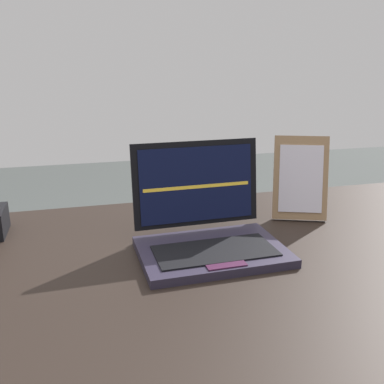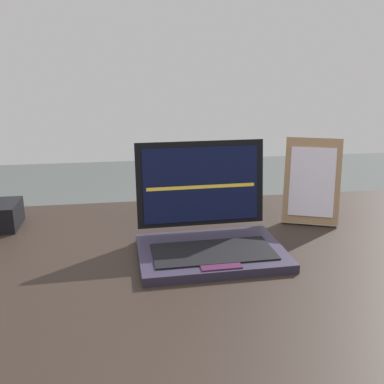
{
  "view_description": "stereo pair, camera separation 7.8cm",
  "coord_description": "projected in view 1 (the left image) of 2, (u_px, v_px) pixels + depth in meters",
  "views": [
    {
      "loc": [
        -0.14,
        -0.69,
        1.06
      ],
      "look_at": [
        0.05,
        0.04,
        0.84
      ],
      "focal_mm": 40.38,
      "sensor_mm": 36.0,
      "label": 1
    },
    {
      "loc": [
        -0.06,
        -0.7,
        1.06
      ],
      "look_at": [
        0.05,
        0.04,
        0.84
      ],
      "focal_mm": 40.38,
      "sensor_mm": 36.0,
      "label": 2
    }
  ],
  "objects": [
    {
      "name": "photo_frame",
      "position": [
        300.0,
        179.0,
        0.98
      ],
      "size": [
        0.13,
        0.1,
        0.19
      ],
      "color": "olive",
      "rests_on": "desk"
    },
    {
      "name": "desk",
      "position": [
        172.0,
        309.0,
        0.8
      ],
      "size": [
        1.8,
        0.74,
        0.71
      ],
      "color": "black",
      "rests_on": "ground"
    },
    {
      "name": "laptop_front",
      "position": [
        207.0,
        230.0,
        0.82
      ],
      "size": [
        0.27,
        0.22,
        0.2
      ],
      "color": "#262132",
      "rests_on": "desk"
    }
  ]
}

